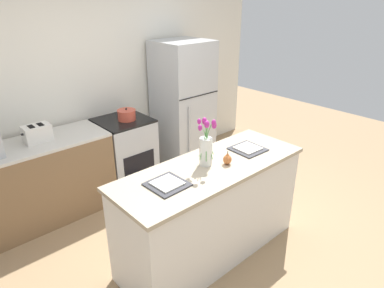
{
  "coord_description": "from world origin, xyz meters",
  "views": [
    {
      "loc": [
        -1.86,
        -1.81,
        2.29
      ],
      "look_at": [
        0.0,
        0.25,
        1.04
      ],
      "focal_mm": 32.0,
      "sensor_mm": 36.0,
      "label": 1
    }
  ],
  "objects_px": {
    "plate_setting_right": "(247,149)",
    "stove_range": "(126,153)",
    "refrigerator": "(183,105)",
    "pear_figurine": "(227,159)",
    "plate_setting_left": "(167,184)",
    "flower_vase": "(206,147)",
    "toaster": "(37,133)",
    "cooking_pot": "(127,115)"
  },
  "relations": [
    {
      "from": "plate_setting_right",
      "to": "stove_range",
      "type": "bearing_deg",
      "value": 103.45
    },
    {
      "from": "refrigerator",
      "to": "plate_setting_right",
      "type": "bearing_deg",
      "value": -109.6
    },
    {
      "from": "refrigerator",
      "to": "pear_figurine",
      "type": "height_order",
      "value": "refrigerator"
    },
    {
      "from": "pear_figurine",
      "to": "plate_setting_left",
      "type": "height_order",
      "value": "pear_figurine"
    },
    {
      "from": "stove_range",
      "to": "plate_setting_right",
      "type": "height_order",
      "value": "plate_setting_right"
    },
    {
      "from": "refrigerator",
      "to": "flower_vase",
      "type": "xyz_separation_m",
      "value": [
        -1.07,
        -1.55,
        0.23
      ]
    },
    {
      "from": "pear_figurine",
      "to": "flower_vase",
      "type": "bearing_deg",
      "value": 140.29
    },
    {
      "from": "toaster",
      "to": "cooking_pot",
      "type": "bearing_deg",
      "value": -3.31
    },
    {
      "from": "flower_vase",
      "to": "toaster",
      "type": "relative_size",
      "value": 1.53
    },
    {
      "from": "flower_vase",
      "to": "toaster",
      "type": "distance_m",
      "value": 1.79
    },
    {
      "from": "pear_figurine",
      "to": "plate_setting_right",
      "type": "height_order",
      "value": "pear_figurine"
    },
    {
      "from": "flower_vase",
      "to": "plate_setting_right",
      "type": "relative_size",
      "value": 1.47
    },
    {
      "from": "plate_setting_left",
      "to": "plate_setting_right",
      "type": "xyz_separation_m",
      "value": [
        0.96,
        0.0,
        0.0
      ]
    },
    {
      "from": "flower_vase",
      "to": "plate_setting_right",
      "type": "xyz_separation_m",
      "value": [
        0.5,
        -0.05,
        -0.15
      ]
    },
    {
      "from": "flower_vase",
      "to": "toaster",
      "type": "bearing_deg",
      "value": 118.82
    },
    {
      "from": "plate_setting_right",
      "to": "cooking_pot",
      "type": "bearing_deg",
      "value": 102.67
    },
    {
      "from": "plate_setting_right",
      "to": "cooking_pot",
      "type": "distance_m",
      "value": 1.59
    },
    {
      "from": "plate_setting_left",
      "to": "toaster",
      "type": "xyz_separation_m",
      "value": [
        -0.4,
        1.61,
        0.04
      ]
    },
    {
      "from": "refrigerator",
      "to": "plate_setting_left",
      "type": "relative_size",
      "value": 5.89
    },
    {
      "from": "stove_range",
      "to": "toaster",
      "type": "xyz_separation_m",
      "value": [
        -0.98,
        0.02,
        0.53
      ]
    },
    {
      "from": "plate_setting_left",
      "to": "plate_setting_right",
      "type": "height_order",
      "value": "same"
    },
    {
      "from": "plate_setting_left",
      "to": "stove_range",
      "type": "bearing_deg",
      "value": 69.97
    },
    {
      "from": "toaster",
      "to": "plate_setting_right",
      "type": "bearing_deg",
      "value": -49.74
    },
    {
      "from": "refrigerator",
      "to": "pear_figurine",
      "type": "bearing_deg",
      "value": -119.09
    },
    {
      "from": "refrigerator",
      "to": "plate_setting_right",
      "type": "relative_size",
      "value": 5.89
    },
    {
      "from": "stove_range",
      "to": "toaster",
      "type": "distance_m",
      "value": 1.12
    },
    {
      "from": "refrigerator",
      "to": "toaster",
      "type": "height_order",
      "value": "refrigerator"
    },
    {
      "from": "stove_range",
      "to": "pear_figurine",
      "type": "xyz_separation_m",
      "value": [
        0.02,
        -1.67,
        0.53
      ]
    },
    {
      "from": "plate_setting_left",
      "to": "refrigerator",
      "type": "bearing_deg",
      "value": 46.18
    },
    {
      "from": "plate_setting_right",
      "to": "plate_setting_left",
      "type": "bearing_deg",
      "value": 180.0
    },
    {
      "from": "plate_setting_right",
      "to": "pear_figurine",
      "type": "bearing_deg",
      "value": -168.52
    },
    {
      "from": "cooking_pot",
      "to": "plate_setting_left",
      "type": "bearing_deg",
      "value": -111.6
    },
    {
      "from": "flower_vase",
      "to": "pear_figurine",
      "type": "relative_size",
      "value": 3.49
    },
    {
      "from": "stove_range",
      "to": "flower_vase",
      "type": "height_order",
      "value": "flower_vase"
    },
    {
      "from": "stove_range",
      "to": "plate_setting_right",
      "type": "bearing_deg",
      "value": -76.55
    },
    {
      "from": "stove_range",
      "to": "flower_vase",
      "type": "bearing_deg",
      "value": -94.48
    },
    {
      "from": "stove_range",
      "to": "plate_setting_left",
      "type": "distance_m",
      "value": 1.77
    },
    {
      "from": "pear_figurine",
      "to": "plate_setting_left",
      "type": "relative_size",
      "value": 0.42
    },
    {
      "from": "plate_setting_right",
      "to": "cooking_pot",
      "type": "xyz_separation_m",
      "value": [
        -0.35,
        1.55,
        0.02
      ]
    },
    {
      "from": "plate_setting_left",
      "to": "cooking_pot",
      "type": "relative_size",
      "value": 1.34
    },
    {
      "from": "pear_figurine",
      "to": "toaster",
      "type": "distance_m",
      "value": 1.96
    },
    {
      "from": "refrigerator",
      "to": "pear_figurine",
      "type": "xyz_separation_m",
      "value": [
        -0.93,
        -1.67,
        0.11
      ]
    }
  ]
}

